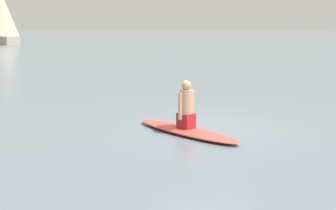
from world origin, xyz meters
name	(u,v)px	position (x,y,z in m)	size (l,w,h in m)	color
ground_plane	(210,128)	(0.00, 0.00, 0.00)	(400.00, 400.00, 0.00)	slate
surfboard	(186,131)	(0.61, 0.43, 0.06)	(2.85, 0.63, 0.13)	#D84C3F
person_paddler	(186,106)	(0.61, 0.43, 0.57)	(0.40, 0.42, 0.99)	#A51E23
sailboat_far_left	(2,16)	(14.02, -45.46, 3.17)	(5.10, 5.12, 6.68)	#B2A893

